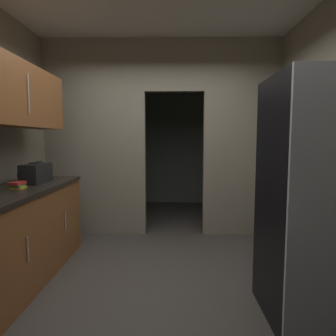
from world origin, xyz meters
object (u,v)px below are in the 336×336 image
Objects in this scene: boombox at (36,173)px; refrigerator at (316,201)px; paint_can at (334,323)px; book_stack at (18,185)px.

refrigerator is at bearing -20.37° from boombox.
refrigerator is 4.45× the size of boombox.
refrigerator is 10.16× the size of paint_can.
book_stack is 2.92m from paint_can.
boombox is (-2.61, 0.97, 0.09)m from refrigerator.
book_stack is at bearing -88.95° from boombox.
refrigerator is 11.71× the size of book_stack.
book_stack is (-2.61, 0.56, 0.03)m from refrigerator.
book_stack is at bearing 164.19° from paint_can.
refrigerator is at bearing 110.79° from paint_can.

